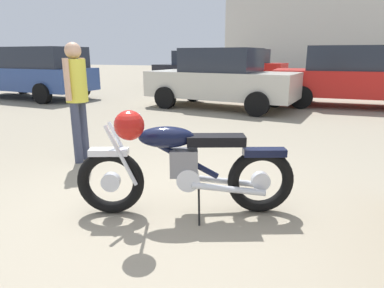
# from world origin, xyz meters

# --- Properties ---
(ground_plane) EXTENTS (80.00, 80.00, 0.00)m
(ground_plane) POSITION_xyz_m (0.00, 0.00, 0.00)
(ground_plane) COLOR gray
(vintage_motorcycle) EXTENTS (1.96, 1.03, 1.07)m
(vintage_motorcycle) POSITION_xyz_m (0.27, 0.17, 0.49)
(vintage_motorcycle) COLOR black
(vintage_motorcycle) RESTS_ON ground_plane
(bystander) EXTENTS (0.30, 0.46, 1.66)m
(bystander) POSITION_xyz_m (-1.72, 1.16, 1.02)
(bystander) COLOR #383D51
(bystander) RESTS_ON ground_plane
(pale_sedan_back) EXTENTS (4.77, 2.12, 1.74)m
(pale_sedan_back) POSITION_xyz_m (2.46, 8.32, 0.94)
(pale_sedan_back) COLOR black
(pale_sedan_back) RESTS_ON ground_plane
(red_hatchback_near) EXTENTS (4.40, 2.37, 1.67)m
(red_hatchback_near) POSITION_xyz_m (-4.15, 12.47, 0.84)
(red_hatchback_near) COLOR black
(red_hatchback_near) RESTS_ON ground_plane
(white_estate_far) EXTENTS (4.77, 2.13, 1.74)m
(white_estate_far) POSITION_xyz_m (-8.05, 6.32, 0.94)
(white_estate_far) COLOR black
(white_estate_far) RESTS_ON ground_plane
(silver_sedan_mid) EXTENTS (4.37, 2.29, 1.67)m
(silver_sedan_mid) POSITION_xyz_m (-1.27, 6.65, 0.84)
(silver_sedan_mid) COLOR black
(silver_sedan_mid) RESTS_ON ground_plane
(blue_hatchback_right) EXTENTS (4.08, 2.20, 1.78)m
(blue_hatchback_right) POSITION_xyz_m (-2.54, 15.86, 0.92)
(blue_hatchback_right) COLOR black
(blue_hatchback_right) RESTS_ON ground_plane
(industrial_building) EXTENTS (20.95, 14.34, 17.43)m
(industrial_building) POSITION_xyz_m (2.51, 34.98, 4.20)
(industrial_building) COLOR beige
(industrial_building) RESTS_ON ground_plane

